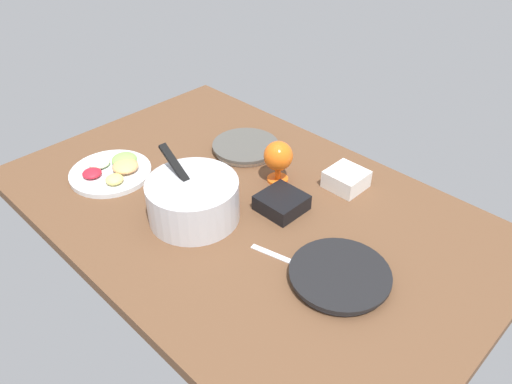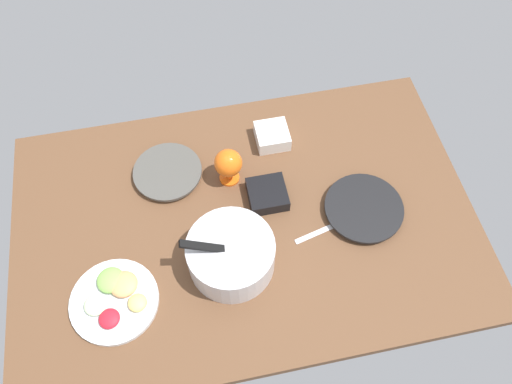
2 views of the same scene
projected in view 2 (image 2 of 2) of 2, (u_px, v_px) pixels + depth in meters
ground_plane at (245, 222)px, 177.09cm from camera, size 160.00×104.00×4.00cm
dinner_plate_left at (364, 209)px, 175.85cm from camera, size 27.57×27.57×2.92cm
dinner_plate_right at (168, 173)px, 183.52cm from camera, size 24.98×24.98×2.94cm
mixing_bowl at (231, 254)px, 161.00cm from camera, size 29.47×28.32×20.02cm
fruit_platter at (115, 298)px, 159.10cm from camera, size 28.21×28.21×5.26cm
hurricane_glass_orange at (228, 164)px, 176.01cm from camera, size 9.92×9.92×15.04cm
square_bowl_white at (272, 135)px, 189.88cm from camera, size 12.10×12.10×6.07cm
square_bowl_black at (267, 194)px, 177.37cm from camera, size 13.45×13.45×5.15cm
fork_by_left_plate at (319, 232)px, 172.61cm from camera, size 17.92×5.98×0.60cm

